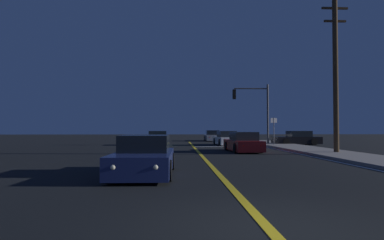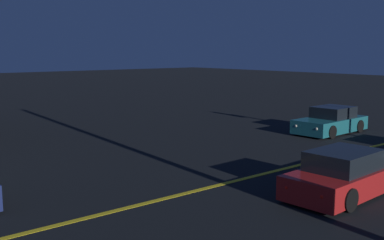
{
  "view_description": "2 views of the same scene",
  "coord_description": "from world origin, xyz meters",
  "px_view_note": "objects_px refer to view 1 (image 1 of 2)",
  "views": [
    {
      "loc": [
        -1.44,
        -4.88,
        1.57
      ],
      "look_at": [
        -0.15,
        21.96,
        2.29
      ],
      "focal_mm": 29.69,
      "sensor_mm": 36.0,
      "label": 1
    },
    {
      "loc": [
        10.34,
        4.56,
        4.18
      ],
      "look_at": [
        0.03,
        13.1,
        2.18
      ],
      "focal_mm": 43.58,
      "sensor_mm": 36.0,
      "label": 2
    }
  ],
  "objects_px": {
    "car_mid_block_red": "(243,143)",
    "street_sign_corner": "(274,127)",
    "car_following_oncoming_white": "(226,139)",
    "traffic_signal_near_right": "(255,105)",
    "car_side_waiting_silver": "(212,136)",
    "car_distant_tail_black": "(297,139)",
    "car_parked_curb_navy": "(144,157)",
    "utility_pole_right": "(336,73)",
    "car_far_approaching_teal": "(158,139)"
  },
  "relations": [
    {
      "from": "car_mid_block_red",
      "to": "street_sign_corner",
      "type": "bearing_deg",
      "value": 51.7
    },
    {
      "from": "car_following_oncoming_white",
      "to": "traffic_signal_near_right",
      "type": "distance_m",
      "value": 4.22
    },
    {
      "from": "car_side_waiting_silver",
      "to": "car_distant_tail_black",
      "type": "bearing_deg",
      "value": -53.39
    },
    {
      "from": "car_mid_block_red",
      "to": "car_distant_tail_black",
      "type": "xyz_separation_m",
      "value": [
        7.08,
        8.68,
        0.0
      ]
    },
    {
      "from": "car_side_waiting_silver",
      "to": "traffic_signal_near_right",
      "type": "xyz_separation_m",
      "value": [
        2.9,
        -10.43,
        3.21
      ]
    },
    {
      "from": "car_parked_curb_navy",
      "to": "car_side_waiting_silver",
      "type": "relative_size",
      "value": 0.97
    },
    {
      "from": "traffic_signal_near_right",
      "to": "utility_pole_right",
      "type": "xyz_separation_m",
      "value": [
        2.3,
        -10.67,
        1.15
      ]
    },
    {
      "from": "car_far_approaching_teal",
      "to": "car_distant_tail_black",
      "type": "distance_m",
      "value": 13.36
    },
    {
      "from": "car_parked_curb_navy",
      "to": "car_distant_tail_black",
      "type": "bearing_deg",
      "value": -122.4
    },
    {
      "from": "utility_pole_right",
      "to": "street_sign_corner",
      "type": "distance_m",
      "value": 8.63
    },
    {
      "from": "car_distant_tail_black",
      "to": "utility_pole_right",
      "type": "relative_size",
      "value": 0.47
    },
    {
      "from": "utility_pole_right",
      "to": "traffic_signal_near_right",
      "type": "bearing_deg",
      "value": 102.14
    },
    {
      "from": "car_following_oncoming_white",
      "to": "street_sign_corner",
      "type": "height_order",
      "value": "street_sign_corner"
    },
    {
      "from": "utility_pole_right",
      "to": "street_sign_corner",
      "type": "bearing_deg",
      "value": 100.09
    },
    {
      "from": "street_sign_corner",
      "to": "traffic_signal_near_right",
      "type": "bearing_deg",
      "value": 107.73
    },
    {
      "from": "car_far_approaching_teal",
      "to": "car_mid_block_red",
      "type": "relative_size",
      "value": 0.93
    },
    {
      "from": "car_side_waiting_silver",
      "to": "car_mid_block_red",
      "type": "bearing_deg",
      "value": -89.06
    },
    {
      "from": "car_parked_curb_navy",
      "to": "street_sign_corner",
      "type": "bearing_deg",
      "value": -119.63
    },
    {
      "from": "car_far_approaching_teal",
      "to": "street_sign_corner",
      "type": "xyz_separation_m",
      "value": [
        10.07,
        -3.23,
        1.1
      ]
    },
    {
      "from": "car_side_waiting_silver",
      "to": "car_parked_curb_navy",
      "type": "bearing_deg",
      "value": -99.98
    },
    {
      "from": "traffic_signal_near_right",
      "to": "car_side_waiting_silver",
      "type": "bearing_deg",
      "value": -74.47
    },
    {
      "from": "car_following_oncoming_white",
      "to": "street_sign_corner",
      "type": "distance_m",
      "value": 4.86
    },
    {
      "from": "car_mid_block_red",
      "to": "car_side_waiting_silver",
      "type": "distance_m",
      "value": 18.55
    },
    {
      "from": "car_side_waiting_silver",
      "to": "utility_pole_right",
      "type": "bearing_deg",
      "value": -75.25
    },
    {
      "from": "car_far_approaching_teal",
      "to": "traffic_signal_near_right",
      "type": "relative_size",
      "value": 0.75
    },
    {
      "from": "car_far_approaching_teal",
      "to": "car_parked_curb_navy",
      "type": "bearing_deg",
      "value": 89.77
    },
    {
      "from": "car_mid_block_red",
      "to": "utility_pole_right",
      "type": "xyz_separation_m",
      "value": [
        5.19,
        -2.55,
        4.36
      ]
    },
    {
      "from": "car_following_oncoming_white",
      "to": "car_side_waiting_silver",
      "type": "bearing_deg",
      "value": 88.2
    },
    {
      "from": "utility_pole_right",
      "to": "street_sign_corner",
      "type": "relative_size",
      "value": 3.8
    },
    {
      "from": "car_parked_curb_navy",
      "to": "car_following_oncoming_white",
      "type": "bearing_deg",
      "value": -105.88
    },
    {
      "from": "traffic_signal_near_right",
      "to": "car_distant_tail_black",
      "type": "bearing_deg",
      "value": -172.31
    },
    {
      "from": "car_far_approaching_teal",
      "to": "car_following_oncoming_white",
      "type": "height_order",
      "value": "same"
    },
    {
      "from": "car_mid_block_red",
      "to": "car_following_oncoming_white",
      "type": "bearing_deg",
      "value": 86.06
    },
    {
      "from": "car_mid_block_red",
      "to": "utility_pole_right",
      "type": "bearing_deg",
      "value": -29.06
    },
    {
      "from": "car_parked_curb_navy",
      "to": "car_following_oncoming_white",
      "type": "relative_size",
      "value": 0.97
    },
    {
      "from": "car_parked_curb_navy",
      "to": "street_sign_corner",
      "type": "relative_size",
      "value": 1.77
    },
    {
      "from": "car_parked_curb_navy",
      "to": "car_following_oncoming_white",
      "type": "xyz_separation_m",
      "value": [
        5.75,
        18.81,
        -0.0
      ]
    },
    {
      "from": "car_far_approaching_teal",
      "to": "utility_pole_right",
      "type": "bearing_deg",
      "value": 133.63
    },
    {
      "from": "car_far_approaching_teal",
      "to": "car_parked_curb_navy",
      "type": "relative_size",
      "value": 0.97
    },
    {
      "from": "car_far_approaching_teal",
      "to": "utility_pole_right",
      "type": "distance_m",
      "value": 16.54
    },
    {
      "from": "car_mid_block_red",
      "to": "street_sign_corner",
      "type": "relative_size",
      "value": 1.84
    },
    {
      "from": "traffic_signal_near_right",
      "to": "street_sign_corner",
      "type": "bearing_deg",
      "value": 107.73
    },
    {
      "from": "car_far_approaching_teal",
      "to": "traffic_signal_near_right",
      "type": "xyz_separation_m",
      "value": [
        9.17,
        -0.43,
        3.21
      ]
    },
    {
      "from": "traffic_signal_near_right",
      "to": "car_following_oncoming_white",
      "type": "bearing_deg",
      "value": -5.19
    },
    {
      "from": "car_far_approaching_teal",
      "to": "car_mid_block_red",
      "type": "xyz_separation_m",
      "value": [
        6.28,
        -8.54,
        -0.0
      ]
    },
    {
      "from": "car_distant_tail_black",
      "to": "street_sign_corner",
      "type": "bearing_deg",
      "value": 133.01
    },
    {
      "from": "utility_pole_right",
      "to": "car_following_oncoming_white",
      "type": "bearing_deg",
      "value": 114.72
    },
    {
      "from": "traffic_signal_near_right",
      "to": "utility_pole_right",
      "type": "relative_size",
      "value": 0.6
    },
    {
      "from": "car_parked_curb_navy",
      "to": "utility_pole_right",
      "type": "relative_size",
      "value": 0.47
    },
    {
      "from": "car_mid_block_red",
      "to": "car_side_waiting_silver",
      "type": "bearing_deg",
      "value": 87.16
    }
  ]
}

